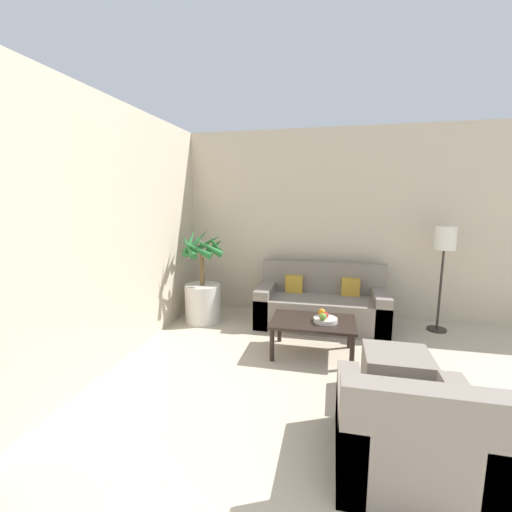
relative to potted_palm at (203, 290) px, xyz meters
name	(u,v)px	position (x,y,z in m)	size (l,w,h in m)	color
wall_back	(397,225)	(2.62, 0.75, 0.90)	(7.66, 0.06, 2.70)	beige
wall_left	(23,249)	(-0.44, -2.33, 0.90)	(0.06, 7.70, 2.70)	beige
potted_palm	(203,290)	(0.00, 0.00, 0.00)	(0.67, 0.67, 1.32)	beige
sofa_loveseat	(321,305)	(1.62, 0.24, -0.17)	(1.72, 0.77, 0.83)	gray
floor_lamp	(444,246)	(3.13, 0.36, 0.67)	(0.27, 0.27, 1.37)	#2D2823
coffee_table	(313,325)	(1.57, -0.71, -0.11)	(0.91, 0.61, 0.39)	black
fruit_bowl	(325,320)	(1.70, -0.73, -0.04)	(0.26, 0.26, 0.05)	beige
apple_red	(325,315)	(1.70, -0.73, 0.02)	(0.07, 0.07, 0.07)	red
apple_green	(323,317)	(1.68, -0.81, 0.03)	(0.08, 0.08, 0.08)	olive
orange_fruit	(322,312)	(1.66, -0.66, 0.03)	(0.08, 0.08, 0.08)	orange
armchair	(408,436)	(2.25, -2.26, -0.20)	(0.87, 0.85, 0.75)	gray
ottoman	(396,375)	(2.33, -1.41, -0.24)	(0.55, 0.50, 0.41)	gray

